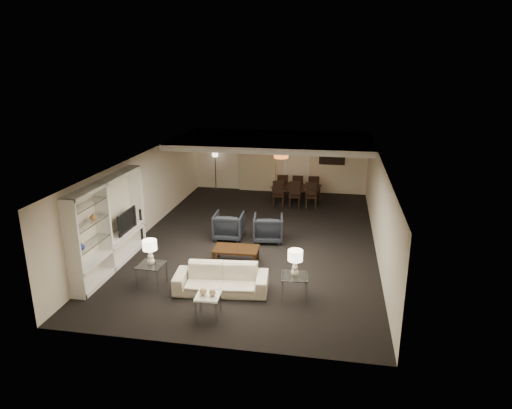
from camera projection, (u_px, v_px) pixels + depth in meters
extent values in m
plane|color=black|center=(256.00, 239.00, 13.76)|extent=(11.00, 11.00, 0.00)
cube|color=silver|center=(256.00, 158.00, 13.01)|extent=(7.00, 11.00, 0.02)
cube|color=beige|center=(280.00, 161.00, 18.55)|extent=(7.00, 0.02, 2.50)
cube|color=beige|center=(203.00, 287.00, 8.22)|extent=(7.00, 0.02, 2.50)
cube|color=beige|center=(144.00, 194.00, 13.97)|extent=(0.02, 11.00, 2.50)
cube|color=beige|center=(379.00, 206.00, 12.80)|extent=(0.02, 11.00, 2.50)
cube|color=silver|center=(273.00, 141.00, 16.32)|extent=(7.00, 4.00, 0.20)
cube|color=beige|center=(258.00, 162.00, 18.64)|extent=(1.50, 0.12, 2.40)
cube|color=silver|center=(297.00, 167.00, 18.46)|extent=(0.90, 0.05, 2.10)
cube|color=#142D38|center=(332.00, 156.00, 18.07)|extent=(0.95, 0.04, 0.65)
cylinder|color=#D8591E|center=(281.00, 155.00, 16.42)|extent=(0.52, 0.52, 0.24)
imported|color=beige|center=(221.00, 279.00, 10.55)|extent=(2.22, 1.04, 0.63)
imported|color=black|center=(229.00, 226.00, 13.72)|extent=(0.89, 0.91, 0.80)
imported|color=black|center=(268.00, 228.00, 13.52)|extent=(0.96, 0.98, 0.80)
sphere|color=#EEBF7E|center=(203.00, 291.00, 9.45)|extent=(0.16, 0.16, 0.16)
sphere|color=tan|center=(212.00, 293.00, 9.42)|extent=(0.14, 0.14, 0.14)
imported|color=black|center=(124.00, 221.00, 12.23)|extent=(1.01, 0.13, 0.58)
imported|color=#253CA3|center=(81.00, 246.00, 10.28)|extent=(0.16, 0.16, 0.17)
imported|color=#AF783A|center=(93.00, 217.00, 10.71)|extent=(0.16, 0.16, 0.17)
cube|color=black|center=(142.00, 226.00, 13.27)|extent=(0.15, 0.15, 1.08)
imported|color=black|center=(296.00, 194.00, 17.27)|extent=(1.89, 1.18, 0.63)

